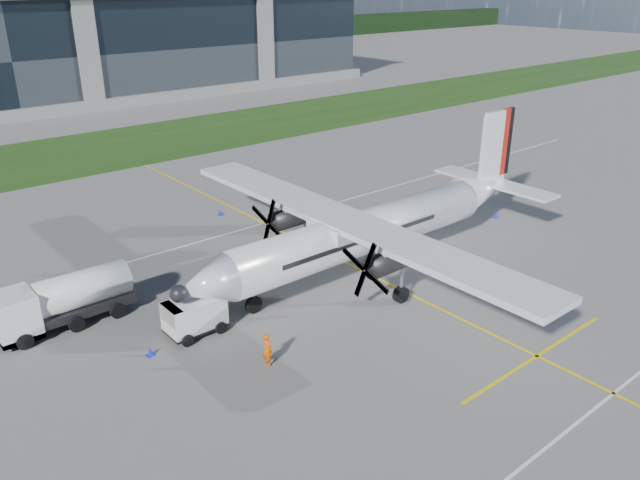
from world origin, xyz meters
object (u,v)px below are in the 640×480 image
(safety_cone_stbdwing, at_px, (220,212))
(safety_cone_tail, at_px, (496,215))
(ground_crew_person, at_px, (267,347))
(safety_cone_fwd, at_px, (150,351))
(safety_cone_nose_stbd, at_px, (188,323))
(baggage_tug, at_px, (195,316))
(turboprop_aircraft, at_px, (375,204))
(fuel_tanker_truck, at_px, (54,304))

(safety_cone_stbdwing, bearing_deg, safety_cone_tail, -41.43)
(ground_crew_person, relative_size, safety_cone_stbdwing, 4.02)
(safety_cone_fwd, height_order, safety_cone_nose_stbd, same)
(safety_cone_stbdwing, xyz_separation_m, safety_cone_nose_stbd, (-10.51, -13.88, 0.00))
(safety_cone_fwd, bearing_deg, baggage_tug, 9.62)
(safety_cone_nose_stbd, bearing_deg, safety_cone_stbdwing, 52.85)
(baggage_tug, height_order, ground_crew_person, ground_crew_person)
(turboprop_aircraft, distance_m, baggage_tug, 13.54)
(fuel_tanker_truck, height_order, safety_cone_nose_stbd, fuel_tanker_truck)
(ground_crew_person, height_order, safety_cone_stbdwing, ground_crew_person)
(safety_cone_tail, bearing_deg, safety_cone_stbdwing, 138.57)
(turboprop_aircraft, bearing_deg, ground_crew_person, -158.14)
(baggage_tug, bearing_deg, safety_cone_fwd, -170.38)
(fuel_tanker_truck, bearing_deg, safety_cone_tail, -9.16)
(fuel_tanker_truck, bearing_deg, ground_crew_person, -56.60)
(safety_cone_tail, height_order, safety_cone_nose_stbd, same)
(ground_crew_person, relative_size, safety_cone_nose_stbd, 4.02)
(safety_cone_tail, xyz_separation_m, safety_cone_nose_stbd, (-27.02, 0.69, 0.00))
(turboprop_aircraft, height_order, baggage_tug, turboprop_aircraft)
(fuel_tanker_truck, relative_size, ground_crew_person, 3.82)
(fuel_tanker_truck, bearing_deg, turboprop_aircraft, -16.47)
(turboprop_aircraft, height_order, safety_cone_tail, turboprop_aircraft)
(fuel_tanker_truck, bearing_deg, baggage_tug, -43.85)
(baggage_tug, xyz_separation_m, safety_cone_nose_stbd, (-0.03, 0.78, -0.75))
(safety_cone_fwd, distance_m, safety_cone_nose_stbd, 3.13)
(turboprop_aircraft, bearing_deg, fuel_tanker_truck, 163.53)
(turboprop_aircraft, distance_m, ground_crew_person, 13.24)
(turboprop_aircraft, distance_m, safety_cone_tail, 14.50)
(safety_cone_stbdwing, relative_size, safety_cone_fwd, 1.00)
(safety_cone_tail, bearing_deg, safety_cone_nose_stbd, 178.53)
(fuel_tanker_truck, height_order, safety_cone_fwd, fuel_tanker_truck)
(turboprop_aircraft, xyz_separation_m, safety_cone_tail, (13.88, 0.27, -4.16))
(turboprop_aircraft, relative_size, safety_cone_nose_stbd, 58.83)
(safety_cone_stbdwing, relative_size, safety_cone_nose_stbd, 1.00)
(fuel_tanker_truck, relative_size, baggage_tug, 2.30)
(baggage_tug, xyz_separation_m, safety_cone_stbdwing, (10.48, 14.65, -0.75))
(turboprop_aircraft, xyz_separation_m, safety_cone_nose_stbd, (-13.13, 0.96, -4.16))
(baggage_tug, bearing_deg, ground_crew_person, -76.03)
(safety_cone_tail, bearing_deg, fuel_tanker_truck, 170.84)
(safety_cone_nose_stbd, bearing_deg, ground_crew_person, -77.53)
(fuel_tanker_truck, distance_m, safety_cone_stbdwing, 18.58)
(safety_cone_stbdwing, xyz_separation_m, safety_cone_tail, (16.51, -14.57, 0.00))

